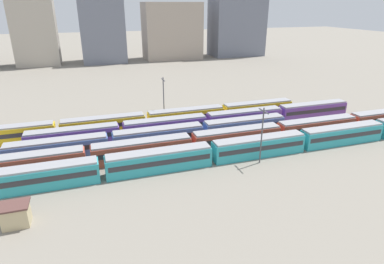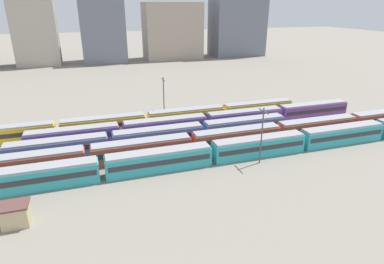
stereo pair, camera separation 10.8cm
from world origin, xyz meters
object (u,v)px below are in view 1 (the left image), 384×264
Objects in this scene: train_track_4 at (146,120)px; signal_hut at (16,215)px; train_track_0 at (259,146)px; train_track_1 at (237,137)px; train_track_3 at (206,122)px; train_track_2 at (159,137)px; catenary_pole_0 at (262,133)px; catenary_pole_1 at (164,98)px.

signal_hut is (-22.40, -29.58, -0.35)m from train_track_4.
train_track_4 is (-17.25, 20.80, 0.00)m from train_track_0.
train_track_1 is at bearing 111.24° from train_track_0.
train_track_3 is at bearing 106.43° from train_track_0.
train_track_2 is 20.69m from catenary_pole_0.
train_track_0 is 1.00× the size of train_track_1.
train_track_3 is 6.87× the size of catenary_pole_1.
train_track_1 is 8.61× the size of catenary_pole_1.
catenary_pole_0 reaches higher than signal_hut.
train_track_2 is 29.91m from signal_hut.
signal_hut is (-27.34, -32.75, -4.44)m from catenary_pole_1.
catenary_pole_1 reaches higher than catenary_pole_0.
catenary_pole_1 is (4.93, 3.17, 4.09)m from train_track_4.
catenary_pole_1 is 42.89m from signal_hut.
catenary_pole_0 is at bearing -67.45° from catenary_pole_1.
train_track_2 is 10.41m from train_track_4.
catenary_pole_1 reaches higher than train_track_3.
catenary_pole_1 is at bearing 72.04° from train_track_2.
train_track_0 is 16.26m from train_track_3.
train_track_0 is at bearing -62.80° from catenary_pole_1.
train_track_3 reaches higher than signal_hut.
train_track_0 is 27.26m from catenary_pole_1.
train_track_1 is 1.25× the size of train_track_4.
catenary_pole_1 reaches higher than train_track_4.
train_track_0 is 8.61× the size of catenary_pole_1.
train_track_0 is 27.02m from train_track_4.
train_track_1 reaches higher than signal_hut.
catenary_pole_1 is 3.02× the size of signal_hut.
train_track_0 is at bearing -73.57° from train_track_3.
train_track_4 is (-0.54, 10.40, 0.00)m from train_track_2.
train_track_4 is at bearing 134.31° from train_track_1.
train_track_1 is at bearing -76.08° from train_track_3.
catenary_pole_0 is (-1.21, -2.77, 3.82)m from train_track_0.
catenary_pole_1 is at bearing 112.55° from catenary_pole_0.
train_track_4 is (-15.23, 15.60, 0.00)m from train_track_1.
train_track_0 and train_track_4 have the same top height.
catenary_pole_0 reaches higher than train_track_3.
train_track_0 is 1.25× the size of train_track_4.
train_track_0 and train_track_2 have the same top height.
train_track_2 is 15.50× the size of signal_hut.
train_track_4 is at bearing 92.96° from train_track_2.
train_track_4 is at bearing 129.67° from train_track_0.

